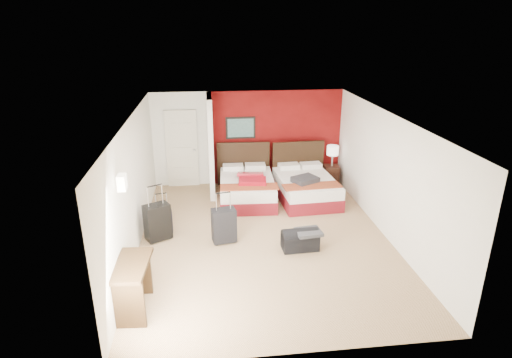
{
  "coord_description": "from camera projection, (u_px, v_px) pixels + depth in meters",
  "views": [
    {
      "loc": [
        -1.07,
        -7.67,
        4.19
      ],
      "look_at": [
        -0.07,
        0.8,
        1.0
      ],
      "focal_mm": 29.85,
      "sensor_mm": 36.0,
      "label": 1
    }
  ],
  "objects": [
    {
      "name": "partition_wall",
      "position": [
        211.0,
        146.0,
        10.6
      ],
      "size": [
        0.12,
        1.2,
        2.5
      ],
      "primitive_type": "cube",
      "color": "silver",
      "rests_on": "ground"
    },
    {
      "name": "red_accent_panel",
      "position": [
        276.0,
        137.0,
        11.37
      ],
      "size": [
        3.5,
        0.04,
        2.5
      ],
      "primitive_type": "cube",
      "color": "maroon",
      "rests_on": "ground"
    },
    {
      "name": "suitcase_charcoal",
      "position": [
        224.0,
        227.0,
        8.45
      ],
      "size": [
        0.51,
        0.37,
        0.69
      ],
      "primitive_type": "cube",
      "rotation": [
        0.0,
        0.0,
        0.19
      ],
      "color": "black",
      "rests_on": "ground"
    },
    {
      "name": "bed_left",
      "position": [
        247.0,
        190.0,
        10.46
      ],
      "size": [
        1.4,
        1.94,
        0.56
      ],
      "primitive_type": "cube",
      "rotation": [
        0.0,
        0.0,
        -0.04
      ],
      "color": "silver",
      "rests_on": "ground"
    },
    {
      "name": "room_walls",
      "position": [
        193.0,
        161.0,
        9.45
      ],
      "size": [
        5.02,
        6.52,
        2.5
      ],
      "color": "white",
      "rests_on": "ground"
    },
    {
      "name": "ground",
      "position": [
        264.0,
        238.0,
        8.72
      ],
      "size": [
        6.5,
        6.5,
        0.0
      ],
      "primitive_type": "plane",
      "color": "tan",
      "rests_on": "ground"
    },
    {
      "name": "suitcase_navy",
      "position": [
        163.0,
        222.0,
        8.84
      ],
      "size": [
        0.41,
        0.29,
        0.51
      ],
      "primitive_type": "cube",
      "rotation": [
        0.0,
        0.0,
        0.19
      ],
      "color": "black",
      "rests_on": "ground"
    },
    {
      "name": "entry_door",
      "position": [
        182.0,
        149.0,
        11.15
      ],
      "size": [
        0.82,
        0.06,
        2.05
      ],
      "primitive_type": "cube",
      "color": "silver",
      "rests_on": "ground"
    },
    {
      "name": "suitcase_black",
      "position": [
        158.0,
        223.0,
        8.54
      ],
      "size": [
        0.58,
        0.5,
        0.74
      ],
      "primitive_type": "cube",
      "rotation": [
        0.0,
        0.0,
        0.5
      ],
      "color": "black",
      "rests_on": "ground"
    },
    {
      "name": "nightstand",
      "position": [
        331.0,
        175.0,
        11.46
      ],
      "size": [
        0.43,
        0.43,
        0.54
      ],
      "primitive_type": "cube",
      "rotation": [
        0.0,
        0.0,
        -0.13
      ],
      "color": "black",
      "rests_on": "ground"
    },
    {
      "name": "jacket_draped",
      "position": [
        309.0,
        232.0,
        8.15
      ],
      "size": [
        0.52,
        0.45,
        0.06
      ],
      "primitive_type": "cube",
      "rotation": [
        0.0,
        0.0,
        0.11
      ],
      "color": "#3B3C41",
      "rests_on": "duffel_bag"
    },
    {
      "name": "duffel_bag",
      "position": [
        300.0,
        241.0,
        8.25
      ],
      "size": [
        0.72,
        0.41,
        0.35
      ],
      "primitive_type": "cube",
      "rotation": [
        0.0,
        0.0,
        0.05
      ],
      "color": "black",
      "rests_on": "ground"
    },
    {
      "name": "desk",
      "position": [
        134.0,
        287.0,
        6.43
      ],
      "size": [
        0.56,
        1.01,
        0.81
      ],
      "primitive_type": "cube",
      "rotation": [
        0.0,
        0.0,
        -0.07
      ],
      "color": "#332111",
      "rests_on": "ground"
    },
    {
      "name": "table_lamp",
      "position": [
        332.0,
        156.0,
        11.27
      ],
      "size": [
        0.36,
        0.36,
        0.55
      ],
      "primitive_type": "cylinder",
      "rotation": [
        0.0,
        0.0,
        -0.2
      ],
      "color": "white",
      "rests_on": "nightstand"
    },
    {
      "name": "bed_right",
      "position": [
        306.0,
        189.0,
        10.52
      ],
      "size": [
        1.44,
        1.97,
        0.57
      ],
      "primitive_type": "cube",
      "rotation": [
        0.0,
        0.0,
        0.06
      ],
      "color": "silver",
      "rests_on": "ground"
    },
    {
      "name": "red_suitcase_open",
      "position": [
        251.0,
        178.0,
        10.26
      ],
      "size": [
        0.74,
        0.96,
        0.11
      ],
      "primitive_type": "cube",
      "rotation": [
        0.0,
        0.0,
        -0.12
      ],
      "color": "#A20D1C",
      "rests_on": "bed_left"
    },
    {
      "name": "jacket_bundle",
      "position": [
        305.0,
        180.0,
        10.1
      ],
      "size": [
        0.7,
        0.65,
        0.13
      ],
      "primitive_type": "cube",
      "rotation": [
        0.0,
        0.0,
        0.46
      ],
      "color": "#313136",
      "rests_on": "bed_right"
    }
  ]
}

